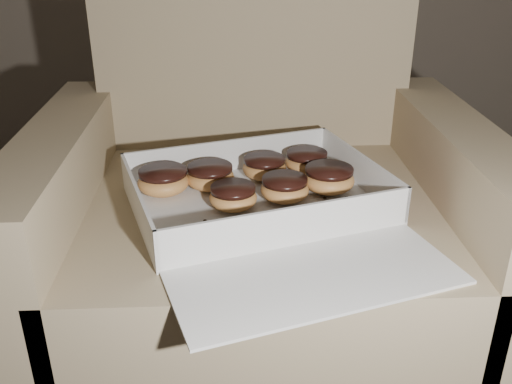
{
  "coord_description": "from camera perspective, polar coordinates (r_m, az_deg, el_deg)",
  "views": [
    {
      "loc": [
        -0.26,
        -0.03,
        0.88
      ],
      "look_at": [
        -0.22,
        0.91,
        0.43
      ],
      "focal_mm": 40.0,
      "sensor_mm": 36.0,
      "label": 1
    }
  ],
  "objects": [
    {
      "name": "crumb_b",
      "position": [
        0.92,
        -6.43,
        -4.77
      ],
      "size": [
        0.01,
        0.01,
        0.0
      ],
      "primitive_type": "ellipsoid",
      "color": "black",
      "rests_on": "bakery_box"
    },
    {
      "name": "donut_a",
      "position": [
        1.08,
        7.3,
        1.34
      ],
      "size": [
        0.1,
        0.1,
        0.05
      ],
      "color": "#DB8F4C",
      "rests_on": "bakery_box"
    },
    {
      "name": "donut_f",
      "position": [
        1.01,
        -2.3,
        -0.45
      ],
      "size": [
        0.09,
        0.09,
        0.04
      ],
      "color": "#DB8F4C",
      "rests_on": "bakery_box"
    },
    {
      "name": "crumb_a",
      "position": [
        0.98,
        -5.12,
        -2.86
      ],
      "size": [
        0.01,
        0.01,
        0.0
      ],
      "primitive_type": "ellipsoid",
      "color": "black",
      "rests_on": "bakery_box"
    },
    {
      "name": "donut_g",
      "position": [
        1.09,
        -4.61,
        1.6
      ],
      "size": [
        0.09,
        0.09,
        0.05
      ],
      "color": "#DB8F4C",
      "rests_on": "bakery_box"
    },
    {
      "name": "crumb_c",
      "position": [
        1.07,
        9.06,
        -0.54
      ],
      "size": [
        0.01,
        0.01,
        0.0
      ],
      "primitive_type": "ellipsoid",
      "color": "black",
      "rests_on": "bakery_box"
    },
    {
      "name": "crumb_d",
      "position": [
        1.06,
        6.87,
        -0.58
      ],
      "size": [
        0.01,
        0.01,
        0.0
      ],
      "primitive_type": "ellipsoid",
      "color": "black",
      "rests_on": "bakery_box"
    },
    {
      "name": "donut_d",
      "position": [
        1.04,
        2.88,
        0.39
      ],
      "size": [
        0.09,
        0.09,
        0.04
      ],
      "color": "#DB8F4C",
      "rests_on": "bakery_box"
    },
    {
      "name": "donut_b",
      "position": [
        1.08,
        -9.26,
        1.13
      ],
      "size": [
        0.1,
        0.1,
        0.05
      ],
      "color": "#DB8F4C",
      "rests_on": "bakery_box"
    },
    {
      "name": "armchair",
      "position": [
        1.19,
        0.33,
        -4.45
      ],
      "size": [
        0.87,
        0.73,
        0.9
      ],
      "color": "#8D7D5A",
      "rests_on": "floor"
    },
    {
      "name": "bakery_box",
      "position": [
        1.0,
        1.1,
        -1.73
      ],
      "size": [
        0.56,
        0.61,
        0.07
      ],
      "rotation": [
        0.0,
        0.0,
        0.3
      ],
      "color": "silver",
      "rests_on": "armchair"
    },
    {
      "name": "donut_e",
      "position": [
        1.16,
        5.09,
        3.08
      ],
      "size": [
        0.09,
        0.09,
        0.04
      ],
      "color": "#DB8F4C",
      "rests_on": "bakery_box"
    },
    {
      "name": "donut_c",
      "position": [
        1.13,
        0.84,
        2.52
      ],
      "size": [
        0.09,
        0.09,
        0.04
      ],
      "color": "#DB8F4C",
      "rests_on": "bakery_box"
    }
  ]
}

